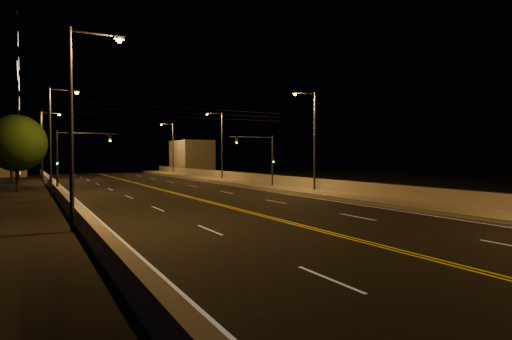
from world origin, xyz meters
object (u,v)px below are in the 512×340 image
streetlight_6 (44,141)px  traffic_signal_right (264,155)px  streetlight_1 (312,135)px  streetlight_2 (220,141)px  streetlight_3 (172,145)px  streetlight_5 (54,134)px  streetlight_4 (77,115)px  tree_2 (11,150)px  tree_0 (17,143)px  traffic_signal_left (71,154)px

streetlight_6 → traffic_signal_right: size_ratio=1.68×
streetlight_1 → streetlight_6: (-21.46, 31.82, 0.00)m
streetlight_1 → streetlight_2: 21.55m
streetlight_1 → streetlight_3: 43.98m
streetlight_1 → streetlight_5: 23.05m
streetlight_4 → tree_2: (-3.75, 39.28, -1.28)m
streetlight_1 → tree_0: streetlight_1 is taller
streetlight_3 → traffic_signal_left: 42.70m
tree_0 → streetlight_3: bearing=50.2°
streetlight_4 → tree_0: (-2.92, 26.08, -0.72)m
streetlight_6 → tree_2: 5.53m
streetlight_4 → streetlight_5: bearing=90.0°
tree_2 → streetlight_6: bearing=45.8°
streetlight_1 → tree_2: bearing=132.0°
streetlight_1 → streetlight_5: size_ratio=1.00×
streetlight_4 → traffic_signal_left: 17.89m
streetlight_1 → streetlight_2: size_ratio=1.00×
streetlight_1 → traffic_signal_right: bearing=103.8°
streetlight_2 → streetlight_3: bearing=90.0°
streetlight_1 → streetlight_3: bearing=90.0°
streetlight_2 → traffic_signal_left: size_ratio=1.68×
streetlight_2 → streetlight_5: same height
streetlight_3 → tree_2: 29.89m
streetlight_1 → tree_0: size_ratio=1.26×
streetlight_2 → tree_2: streetlight_2 is taller
traffic_signal_left → streetlight_6: bearing=92.7°
streetlight_4 → tree_0: size_ratio=1.26×
streetlight_4 → traffic_signal_right: size_ratio=1.68×
traffic_signal_left → streetlight_3: bearing=61.6°
streetlight_6 → tree_2: (-3.75, -3.86, -1.28)m
traffic_signal_left → tree_2: bearing=102.9°
traffic_signal_left → tree_0: tree_0 is taller
streetlight_2 → streetlight_4: 39.25m
streetlight_2 → streetlight_4: bearing=-123.1°
traffic_signal_right → traffic_signal_left: size_ratio=1.00×
streetlight_2 → streetlight_6: size_ratio=1.00×
streetlight_3 → traffic_signal_right: streetlight_3 is taller
streetlight_2 → tree_2: size_ratio=1.43×
traffic_signal_right → tree_2: bearing=137.7°
streetlight_5 → tree_2: (-3.75, 19.55, -1.28)m
streetlight_3 → streetlight_4: bearing=-111.2°
streetlight_3 → tree_2: (-25.20, -16.01, -1.28)m
tree_0 → streetlight_1: bearing=-31.2°
streetlight_2 → traffic_signal_left: 25.35m
streetlight_5 → streetlight_6: 23.40m
streetlight_1 → traffic_signal_left: size_ratio=1.68×
streetlight_1 → streetlight_4: (-21.46, -11.31, 0.00)m
streetlight_4 → traffic_signal_left: size_ratio=1.68×
streetlight_1 → tree_2: size_ratio=1.43×
traffic_signal_left → tree_0: 9.35m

